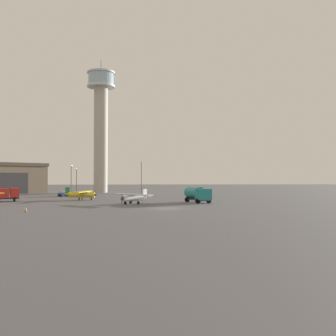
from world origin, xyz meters
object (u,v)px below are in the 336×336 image
(car_blue, at_px, (63,194))
(airplane_yellow, at_px, (81,194))
(truck_fuel_tanker_teal, at_px, (197,194))
(airplane_silver, at_px, (134,197))
(truck_box_red, at_px, (4,194))
(light_post_north, at_px, (71,177))
(light_post_west, at_px, (77,179))
(light_post_east, at_px, (141,175))
(control_tower, at_px, (101,119))
(traffic_cone_near_left, at_px, (26,209))

(car_blue, bearing_deg, airplane_yellow, -178.90)
(truck_fuel_tanker_teal, bearing_deg, airplane_silver, -96.63)
(truck_fuel_tanker_teal, relative_size, truck_box_red, 1.18)
(airplane_silver, bearing_deg, truck_box_red, -65.32)
(car_blue, xyz_separation_m, light_post_north, (0.54, 7.43, 4.23))
(light_post_west, relative_size, light_post_east, 0.77)
(airplane_yellow, distance_m, car_blue, 17.21)
(airplane_silver, height_order, truck_box_red, truck_box_red)
(truck_fuel_tanker_teal, relative_size, light_post_west, 0.98)
(control_tower, relative_size, traffic_cone_near_left, 65.25)
(airplane_silver, distance_m, light_post_east, 43.61)
(truck_box_red, relative_size, light_post_east, 0.64)
(light_post_west, distance_m, light_post_east, 18.91)
(light_post_west, bearing_deg, airplane_yellow, -77.95)
(airplane_silver, height_order, airplane_yellow, airplane_yellow)
(control_tower, distance_m, traffic_cone_near_left, 71.50)
(traffic_cone_near_left, bearing_deg, control_tower, 87.66)
(control_tower, relative_size, car_blue, 9.59)
(airplane_silver, xyz_separation_m, light_post_east, (0.93, 43.37, 4.49))
(light_post_east, relative_size, traffic_cone_near_left, 14.86)
(truck_box_red, bearing_deg, truck_fuel_tanker_teal, -30.25)
(light_post_east, bearing_deg, car_blue, -143.21)
(truck_box_red, bearing_deg, airplane_yellow, -5.94)
(truck_box_red, bearing_deg, airplane_silver, -39.72)
(airplane_silver, relative_size, airplane_yellow, 0.81)
(truck_box_red, bearing_deg, control_tower, 49.97)
(light_post_east, xyz_separation_m, light_post_north, (-19.29, -7.40, -0.77))
(airplane_yellow, xyz_separation_m, light_post_west, (-6.01, 28.18, 3.28))
(truck_box_red, bearing_deg, traffic_cone_near_left, -85.42)
(car_blue, relative_size, traffic_cone_near_left, 6.80)
(control_tower, relative_size, truck_fuel_tanker_teal, 5.81)
(truck_box_red, xyz_separation_m, light_post_north, (8.35, 27.31, 3.40))
(traffic_cone_near_left, bearing_deg, airplane_silver, 45.06)
(light_post_west, bearing_deg, truck_fuel_tanker_teal, -51.91)
(light_post_north, bearing_deg, car_blue, -94.16)
(control_tower, bearing_deg, light_post_north, -110.34)
(light_post_west, xyz_separation_m, traffic_cone_near_left, (2.82, -56.08, -4.24))
(car_blue, bearing_deg, truck_box_red, 135.24)
(airplane_silver, bearing_deg, light_post_north, -110.32)
(light_post_west, height_order, light_post_north, light_post_north)
(airplane_silver, bearing_deg, light_post_east, -138.59)
(truck_box_red, height_order, traffic_cone_near_left, truck_box_red)
(light_post_west, xyz_separation_m, light_post_east, (18.73, 2.31, 1.17))
(light_post_north, bearing_deg, truck_fuel_tanker_teal, -47.35)
(airplane_yellow, bearing_deg, light_post_north, 115.21)
(airplane_yellow, relative_size, traffic_cone_near_left, 14.22)
(car_blue, relative_size, light_post_east, 0.46)
(truck_fuel_tanker_teal, height_order, light_post_east, light_post_east)
(truck_box_red, relative_size, traffic_cone_near_left, 9.52)
(light_post_west, distance_m, traffic_cone_near_left, 56.31)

